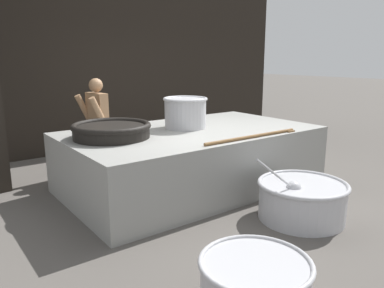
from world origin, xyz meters
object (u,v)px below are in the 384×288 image
Objects in this scene: stock_pot at (185,112)px; cook at (97,124)px; giant_wok_near at (112,130)px; prep_bowl_meat at (255,285)px; prep_bowl_vegetables at (302,199)px.

cook is (-0.85, 1.11, -0.23)m from stock_pot.
giant_wok_near is 1.22× the size of prep_bowl_meat.
prep_bowl_meat is at bearing -94.08° from giant_wok_near.
prep_bowl_vegetables is (0.30, -1.82, -0.80)m from stock_pot.
prep_bowl_vegetables is 1.82m from prep_bowl_meat.
stock_pot reaches higher than giant_wok_near.
prep_bowl_vegetables is at bearing 26.99° from prep_bowl_meat.
giant_wok_near is 2.41m from prep_bowl_vegetables.
giant_wok_near reaches higher than prep_bowl_vegetables.
cook reaches higher than giant_wok_near.
cook is (0.28, 1.11, -0.11)m from giant_wok_near.
giant_wok_near is 1.16m from cook.
giant_wok_near is 1.56× the size of stock_pot.
prep_bowl_meat is (-0.19, -2.65, -0.68)m from giant_wok_near.
stock_pot is at bearing 99.27° from prep_bowl_vegetables.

